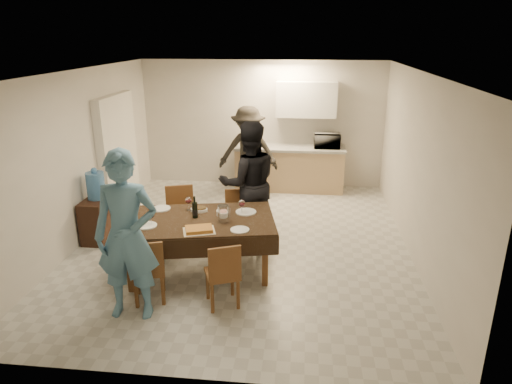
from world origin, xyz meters
TOP-DOWN VIEW (x-y plane):
  - floor at (0.00, 0.00)m, footprint 5.00×6.00m
  - ceiling at (0.00, 0.00)m, footprint 5.00×6.00m
  - wall_back at (0.00, 3.00)m, footprint 5.00×0.02m
  - wall_front at (0.00, -3.00)m, footprint 5.00×0.02m
  - wall_left at (-2.50, 0.00)m, footprint 0.02×6.00m
  - wall_right at (2.50, 0.00)m, footprint 0.02×6.00m
  - stub_partition at (-2.42, 1.20)m, footprint 0.15×1.40m
  - kitchen_base_cabinet at (0.60, 2.68)m, footprint 2.20×0.60m
  - kitchen_worktop at (0.60, 2.68)m, footprint 2.24×0.64m
  - upper_cabinet at (0.90, 2.82)m, footprint 1.20×0.34m
  - dining_table at (-0.47, -0.96)m, footprint 2.17×1.52m
  - chair_near_left at (-0.92, -1.79)m, footprint 0.48×0.49m
  - chair_near_right at (-0.02, -1.79)m, footprint 0.49×0.51m
  - chair_far_left at (-0.92, -0.30)m, footprint 0.53×0.54m
  - chair_far_right at (-0.02, -0.30)m, footprint 0.49×0.50m
  - console at (-2.28, -0.07)m, footprint 0.36×0.73m
  - water_jug at (-2.28, -0.07)m, footprint 0.28×0.28m
  - wine_bottle at (-0.52, -0.91)m, footprint 0.07×0.07m
  - water_pitcher at (-0.12, -1.01)m, footprint 0.15×0.15m
  - savoury_tart at (-0.37, -1.34)m, footprint 0.46×0.40m
  - salad_bowl at (-0.17, -0.78)m, footprint 0.17×0.17m
  - mushroom_dish at (-0.52, -0.68)m, footprint 0.21×0.21m
  - wine_glass_a at (-1.02, -1.21)m, footprint 0.08×0.08m
  - wine_glass_b at (0.08, -0.71)m, footprint 0.09×0.09m
  - wine_glass_c at (-0.67, -0.66)m, footprint 0.09×0.09m
  - plate_near_left at (-1.07, -1.26)m, footprint 0.26×0.26m
  - plate_near_right at (0.13, -1.26)m, footprint 0.24×0.24m
  - plate_far_left at (-1.07, -0.66)m, footprint 0.27×0.27m
  - plate_far_right at (0.13, -0.66)m, footprint 0.28×0.28m
  - microwave at (1.35, 2.68)m, footprint 0.52×0.35m
  - person_near at (-1.02, -2.01)m, footprint 0.75×0.52m
  - person_far at (0.08, 0.09)m, footprint 1.10×0.97m
  - person_kitchen at (-0.20, 2.23)m, footprint 1.16×0.66m

SIDE VIEW (x-z plane):
  - floor at x=0.00m, z-range -0.01..0.01m
  - console at x=-2.28m, z-range 0.00..0.67m
  - kitchen_base_cabinet at x=0.60m, z-range 0.00..0.86m
  - chair_near_right at x=-0.02m, z-range 0.29..0.74m
  - chair_near_left at x=-0.92m, z-range 0.29..0.74m
  - chair_far_right at x=-0.02m, z-range 0.31..0.79m
  - chair_far_left at x=-0.92m, z-range 0.31..0.81m
  - dining_table at x=-0.47m, z-range 0.35..1.13m
  - plate_near_right at x=0.13m, z-range 0.78..0.79m
  - plate_near_left at x=-1.07m, z-range 0.78..0.79m
  - plate_far_left at x=-1.07m, z-range 0.78..0.79m
  - plate_far_right at x=0.13m, z-range 0.78..0.79m
  - mushroom_dish at x=-0.52m, z-range 0.78..0.81m
  - savoury_tart at x=-0.37m, z-range 0.78..0.83m
  - salad_bowl at x=-0.17m, z-range 0.78..0.84m
  - wine_glass_a at x=-1.02m, z-range 0.78..0.96m
  - wine_glass_c at x=-0.67m, z-range 0.78..0.98m
  - wine_glass_b at x=0.08m, z-range 0.78..0.98m
  - water_jug at x=-2.28m, z-range 0.67..1.09m
  - kitchen_worktop at x=0.60m, z-range 0.86..0.91m
  - water_pitcher at x=-0.12m, z-range 0.78..1.00m
  - person_kitchen at x=-0.20m, z-range 0.00..1.79m
  - wine_bottle at x=-0.52m, z-range 0.78..1.08m
  - person_far at x=0.08m, z-range 0.00..1.90m
  - person_near at x=-1.02m, z-range 0.00..1.96m
  - stub_partition at x=-2.42m, z-range 0.00..2.10m
  - microwave at x=1.35m, z-range 0.91..1.20m
  - wall_back at x=0.00m, z-range 0.00..2.60m
  - wall_front at x=0.00m, z-range 0.00..2.60m
  - wall_left at x=-2.50m, z-range 0.00..2.60m
  - wall_right at x=2.50m, z-range 0.00..2.60m
  - upper_cabinet at x=0.90m, z-range 1.50..2.20m
  - ceiling at x=0.00m, z-range 2.59..2.61m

